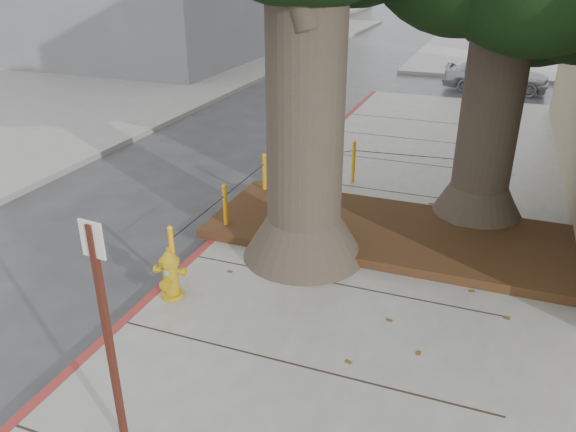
% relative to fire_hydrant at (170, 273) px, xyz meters
% --- Properties ---
extents(ground, '(140.00, 140.00, 0.00)m').
position_rel_fire_hydrant_xyz_m(ground, '(1.70, -0.79, -0.54)').
color(ground, '#28282B').
rests_on(ground, ground).
extents(sidewalk_opposite, '(14.00, 60.00, 0.15)m').
position_rel_fire_hydrant_xyz_m(sidewalk_opposite, '(-12.30, 9.21, -0.47)').
color(sidewalk_opposite, slate).
rests_on(sidewalk_opposite, ground).
extents(curb_red, '(0.14, 26.00, 0.16)m').
position_rel_fire_hydrant_xyz_m(curb_red, '(-0.30, 1.71, -0.47)').
color(curb_red, maroon).
rests_on(curb_red, ground).
extents(planter_bed, '(6.40, 2.60, 0.16)m').
position_rel_fire_hydrant_xyz_m(planter_bed, '(2.60, 3.11, -0.31)').
color(planter_bed, black).
rests_on(planter_bed, sidewalk_main).
extents(bollard_ring, '(3.79, 5.39, 0.95)m').
position_rel_fire_hydrant_xyz_m(bollard_ring, '(0.83, 3.58, 0.12)').
color(bollard_ring, '#F4A00D').
rests_on(bollard_ring, sidewalk_main).
extents(fire_hydrant, '(0.43, 0.40, 0.81)m').
position_rel_fire_hydrant_xyz_m(fire_hydrant, '(0.00, 0.00, 0.00)').
color(fire_hydrant, '#B89012').
rests_on(fire_hydrant, sidewalk_main).
extents(signpost, '(0.25, 0.07, 2.54)m').
position_rel_fire_hydrant_xyz_m(signpost, '(0.99, -2.55, 1.05)').
color(signpost, '#471911').
rests_on(signpost, sidewalk_main).
extents(car_silver, '(3.84, 1.59, 1.30)m').
position_rel_fire_hydrant_xyz_m(car_silver, '(3.84, 16.98, 0.11)').
color(car_silver, '#A6A7AB').
rests_on(car_silver, ground).
extents(car_dark, '(1.95, 4.22, 1.19)m').
position_rel_fire_hydrant_xyz_m(car_dark, '(-10.67, 17.80, 0.05)').
color(car_dark, black).
rests_on(car_dark, ground).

